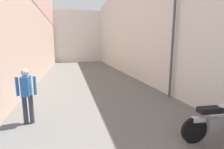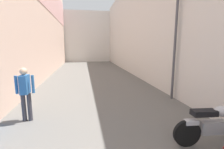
% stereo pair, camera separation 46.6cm
% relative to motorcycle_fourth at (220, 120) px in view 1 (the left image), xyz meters
% --- Properties ---
extents(ground_plane, '(40.66, 40.66, 0.00)m').
position_rel_motorcycle_fourth_xyz_m(ground_plane, '(-2.17, 6.11, -0.50)').
color(ground_plane, '#66635E').
extents(building_left, '(0.45, 24.66, 8.54)m').
position_rel_motorcycle_fourth_xyz_m(building_left, '(-5.47, 8.07, 3.81)').
color(building_left, beige).
rests_on(building_left, ground).
extents(building_right, '(0.45, 24.66, 7.29)m').
position_rel_motorcycle_fourth_xyz_m(building_right, '(1.14, 8.11, 3.14)').
color(building_right, beige).
rests_on(building_right, ground).
extents(building_far_end, '(9.22, 2.00, 6.95)m').
position_rel_motorcycle_fourth_xyz_m(building_far_end, '(-2.17, 21.44, 2.98)').
color(building_far_end, silver).
rests_on(building_far_end, ground).
extents(motorcycle_fourth, '(1.85, 0.58, 1.04)m').
position_rel_motorcycle_fourth_xyz_m(motorcycle_fourth, '(0.00, 0.00, 0.00)').
color(motorcycle_fourth, black).
rests_on(motorcycle_fourth, ground).
extents(pedestrian_further_down, '(0.52, 0.35, 1.57)m').
position_rel_motorcycle_fourth_xyz_m(pedestrian_further_down, '(-4.47, 1.99, 0.42)').
color(pedestrian_further_down, '#383842').
rests_on(pedestrian_further_down, ground).
extents(street_lamp, '(0.79, 0.18, 4.57)m').
position_rel_motorcycle_fourth_xyz_m(street_lamp, '(0.70, 3.16, 2.18)').
color(street_lamp, '#47474C').
rests_on(street_lamp, ground).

